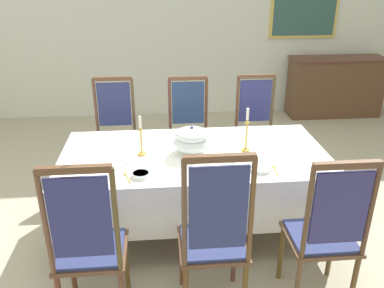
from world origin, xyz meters
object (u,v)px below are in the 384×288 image
Objects in this scene: chair_south_b at (214,235)px; framed_painting at (306,0)px; chair_north_a at (115,131)px; spoon_secondary at (274,168)px; bowl_near_left at (141,174)px; bowl_near_right at (261,168)px; soup_tureen at (192,140)px; chair_north_b at (189,129)px; dining_table at (194,161)px; chair_south_c at (326,231)px; spoon_primary at (126,175)px; chair_south_a at (89,243)px; sideboard at (335,87)px; chair_north_c at (256,127)px; candlestick_west at (141,140)px; candlestick_east at (247,134)px.

chair_south_b is 4.57m from framed_painting.
chair_north_a reaches higher than spoon_secondary.
bowl_near_right is (0.90, 0.02, -0.00)m from bowl_near_left.
soup_tureen is at bearing 93.42° from chair_south_b.
bowl_near_right is at bearing 108.51° from chair_north_b.
dining_table is at bearing 142.70° from bowl_near_right.
spoon_primary is (-1.30, 0.60, 0.16)m from chair_south_c.
framed_painting is at bearing -141.70° from chair_north_a.
chair_south_a is 1.06× the size of chair_north_a.
bowl_near_left is 0.87× the size of bowl_near_right.
bowl_near_left is at bearing -124.58° from framed_painting.
chair_south_c reaches higher than bowl_near_right.
sideboard reaches higher than bowl_near_right.
chair_south_a is (-0.74, -0.95, -0.06)m from dining_table.
chair_south_a is 0.97× the size of chair_south_b.
chair_north_c is at bearing 90.00° from chair_south_c.
candlestick_west is 0.98m from bowl_near_right.
chair_south_c is at bearing -50.31° from soup_tureen.
spoon_primary is (-1.01, 0.01, -0.01)m from bowl_near_right.
framed_painting is at bearing 73.68° from chair_south_c.
dining_table is 1.82× the size of chair_south_a.
framed_painting is at bearing 57.66° from dining_table.
sideboard is 1.38m from framed_painting.
chair_south_a is at bearing -179.91° from chair_south_c.
soup_tureen is 3.77m from sideboard.
dining_table is 0.68m from spoon_secondary.
candlestick_west is (0.31, -0.94, 0.29)m from chair_north_a.
dining_table is at bearing 87.84° from chair_north_b.
bowl_near_right is at bearing 1.00° from bowl_near_left.
bowl_near_right is at bearing 57.85° from sideboard.
dining_table is 1.78× the size of chair_south_b.
chair_north_a is 1.04m from candlestick_west.
chair_south_a is at bearing 90.00° from chair_north_a.
spoon_secondary is (1.33, 0.62, 0.14)m from chair_south_a.
chair_north_b reaches higher than bowl_near_right.
chair_south_a reaches higher than chair_north_c.
chair_south_b reaches higher than chair_north_b.
spoon_secondary is 3.77m from framed_painting.
chair_south_b reaches higher than sideboard.
dining_table is 3.76m from framed_painting.
chair_north_c is 1.35m from bowl_near_right.
chair_north_c is 0.78× the size of sideboard.
candlestick_east reaches higher than spoon_secondary.
chair_south_a reaches higher than chair_north_b.
spoon_secondary is at bearing 106.32° from chair_south_c.
chair_north_a is at bearing -0.06° from chair_north_b.
chair_north_a is at bearing 132.93° from bowl_near_right.
candlestick_east reaches higher than bowl_near_left.
chair_north_a is 8.03× the size of bowl_near_left.
candlestick_east is (0.40, -0.94, 0.32)m from chair_north_b.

